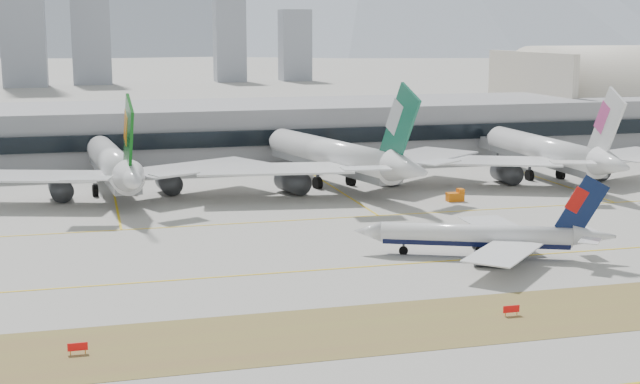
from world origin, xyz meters
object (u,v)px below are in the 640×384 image
object	(u,v)px
taxiing_airliner	(485,237)
widebody_cathay	(337,158)
widebody_china_air	(548,154)
terminal	(201,132)
widebody_eva	(114,167)

from	to	relation	value
taxiing_airliner	widebody_cathay	xyz separation A→B (m)	(-5.60, 65.69, 3.47)
widebody_china_air	terminal	distance (m)	93.93
widebody_cathay	widebody_eva	bearing A→B (deg)	72.75
taxiing_airliner	widebody_cathay	world-z (taller)	widebody_cathay
terminal	widebody_china_air	bearing A→B (deg)	-37.01
widebody_eva	terminal	distance (m)	56.55
widebody_cathay	terminal	distance (m)	58.44
taxiing_airliner	widebody_cathay	distance (m)	66.02
widebody_china_air	taxiing_airliner	bearing A→B (deg)	143.88
widebody_cathay	widebody_china_air	size ratio (longest dim) A/B	1.03
widebody_eva	widebody_china_air	xyz separation A→B (m)	(100.08, -5.87, 0.01)
widebody_cathay	terminal	world-z (taller)	widebody_cathay
widebody_cathay	widebody_china_air	xyz separation A→B (m)	(51.11, -3.21, -0.39)
widebody_eva	widebody_china_air	bearing A→B (deg)	-98.67
terminal	taxiing_airliner	bearing A→B (deg)	-76.08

